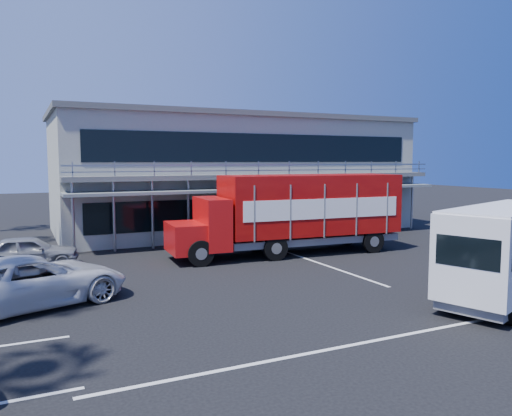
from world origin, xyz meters
name	(u,v)px	position (x,y,z in m)	size (l,w,h in m)	color
ground	(312,281)	(0.00, 0.00, 0.00)	(120.00, 120.00, 0.00)	black
building	(232,173)	(3.00, 14.94, 3.66)	(22.40, 12.00, 7.30)	gray
red_truck	(296,211)	(2.23, 5.05, 2.09)	(11.42, 3.38, 3.80)	#B40E0E
white_van	(507,252)	(4.09, -5.00, 1.62)	(6.60, 4.12, 3.05)	silver
parked_car_c	(33,281)	(-9.50, 0.90, 0.80)	(2.64, 5.73, 1.59)	silver
parked_car_e	(29,251)	(-9.50, 7.20, 0.67)	(1.59, 3.94, 1.34)	gray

